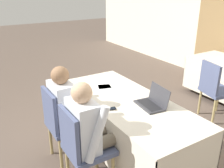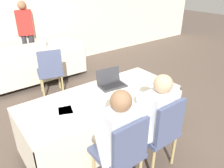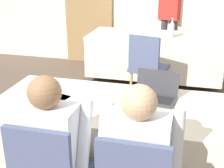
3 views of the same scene
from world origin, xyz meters
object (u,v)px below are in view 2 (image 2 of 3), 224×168
person_white_shirt (154,114)px  cell_phone (123,103)px  person_checkered_shirt (115,134)px  water_bottle (44,41)px  chair_near_right (160,130)px  laptop (111,83)px  person_red_shirt (26,32)px  chair_near_left (122,152)px  chair_far_spare (50,70)px

person_white_shirt → cell_phone: bearing=-61.7°
cell_phone → person_checkered_shirt: person_checkered_shirt is taller
water_bottle → chair_near_right: (0.04, -3.15, -0.33)m
laptop → cell_phone: (-0.17, -0.45, -0.04)m
person_checkered_shirt → person_red_shirt: (0.41, 3.85, 0.23)m
water_bottle → chair_near_left: (-0.51, -3.15, -0.33)m
person_red_shirt → cell_phone: bearing=-72.6°
water_bottle → chair_near_left: bearing=-99.2°
laptop → water_bottle: size_ratio=1.35×
chair_near_left → chair_near_right: bearing=-180.0°
chair_far_spare → person_checkered_shirt: person_checkered_shirt is taller
person_white_shirt → chair_near_right: bearing=90.0°
laptop → chair_near_right: bearing=-82.8°
water_bottle → chair_far_spare: 0.88m
chair_near_left → person_white_shirt: (0.55, 0.10, 0.16)m
water_bottle → chair_far_spare: bearing=-107.1°
chair_far_spare → person_white_shirt: size_ratio=0.78×
chair_near_left → person_red_shirt: size_ratio=0.58×
chair_near_left → chair_near_right: 0.55m
cell_phone → water_bottle: 2.72m
chair_far_spare → person_checkered_shirt: size_ratio=0.78×
chair_near_right → chair_far_spare: size_ratio=1.00×
chair_near_left → chair_far_spare: same height
chair_far_spare → chair_near_right: bearing=111.1°
cell_phone → chair_near_right: 0.52m
laptop → person_red_shirt: (-0.13, 3.06, 0.14)m
person_red_shirt → chair_near_right: bearing=-69.9°
water_bottle → person_checkered_shirt: person_checkered_shirt is taller
laptop → cell_phone: bearing=-104.2°
laptop → person_checkered_shirt: size_ratio=0.32×
laptop → chair_far_spare: bearing=107.0°
chair_far_spare → chair_near_left: bearing=97.9°
chair_near_right → cell_phone: bearing=-67.7°
person_checkered_shirt → person_white_shirt: size_ratio=1.00×
chair_far_spare → person_white_shirt: 2.30m
laptop → water_bottle: water_bottle is taller
person_red_shirt → person_white_shirt: bearing=-69.9°
chair_far_spare → person_checkered_shirt: 2.30m
chair_near_right → laptop: bearing=-89.6°
person_checkered_shirt → chair_far_spare: bearing=-96.8°
cell_phone → chair_near_left: chair_near_left is taller
person_white_shirt → person_red_shirt: 3.86m
person_checkered_shirt → person_red_shirt: 3.87m
laptop → person_white_shirt: 0.79m
chair_near_left → chair_far_spare: size_ratio=1.00×
chair_near_left → person_checkered_shirt: bearing=-90.0°
laptop → chair_near_right: size_ratio=0.41×
water_bottle → person_red_shirt: (-0.10, 0.80, 0.06)m
water_bottle → person_white_shirt: (0.04, -3.05, -0.17)m
laptop → person_red_shirt: person_red_shirt is taller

